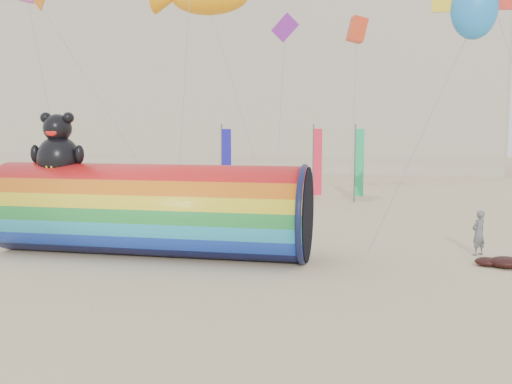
% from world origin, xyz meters
% --- Properties ---
extents(ground, '(160.00, 160.00, 0.00)m').
position_xyz_m(ground, '(0.00, 0.00, 0.00)').
color(ground, '#CCB58C').
rests_on(ground, ground).
extents(hotel_building, '(60.40, 15.40, 20.60)m').
position_xyz_m(hotel_building, '(-12.00, 45.95, 10.31)').
color(hotel_building, '#B7AD99').
rests_on(hotel_building, ground).
extents(windsock_assembly, '(12.40, 3.78, 5.72)m').
position_xyz_m(windsock_assembly, '(-3.38, -0.22, 1.90)').
color(windsock_assembly, red).
rests_on(windsock_assembly, ground).
extents(kite_handler, '(0.77, 0.76, 1.80)m').
position_xyz_m(kite_handler, '(9.30, 2.27, 0.90)').
color(kite_handler, '#5A5E62').
rests_on(kite_handler, ground).
extents(fabric_bundle, '(2.62, 1.35, 0.41)m').
position_xyz_m(fabric_bundle, '(10.14, 0.39, 0.17)').
color(fabric_bundle, '#330D09').
rests_on(fabric_bundle, ground).
extents(festival_banners, '(8.47, 5.11, 5.20)m').
position_xyz_m(festival_banners, '(0.67, 15.64, 2.64)').
color(festival_banners, '#59595E').
rests_on(festival_banners, ground).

